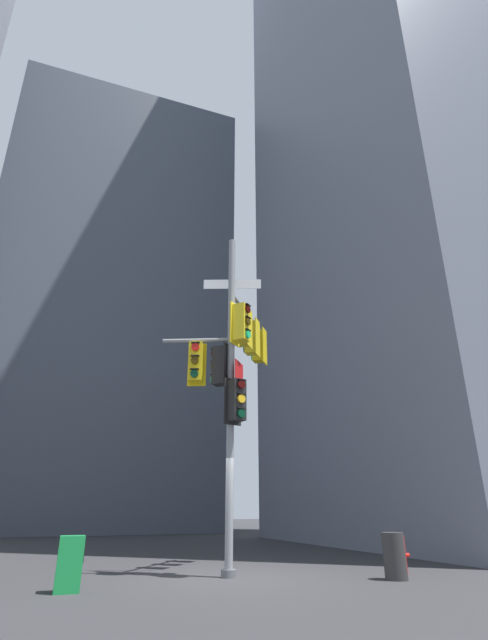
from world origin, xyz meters
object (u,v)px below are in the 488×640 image
(fire_hydrant, at_px, (401,552))
(newspaper_box, at_px, (70,564))
(signal_pole_assembly, at_px, (235,359))
(trash_bin, at_px, (394,556))

(fire_hydrant, xyz_separation_m, newspaper_box, (-7.35, -0.14, 0.01))
(fire_hydrant, bearing_deg, newspaper_box, -178.91)
(signal_pole_assembly, distance_m, fire_hydrant, 6.11)
(signal_pole_assembly, xyz_separation_m, trash_bin, (2.90, -2.09, -4.68))
(signal_pole_assembly, height_order, trash_bin, signal_pole_assembly)
(fire_hydrant, distance_m, newspaper_box, 7.35)
(signal_pole_assembly, bearing_deg, fire_hydrant, -18.77)
(fire_hydrant, bearing_deg, trash_bin, -134.33)
(fire_hydrant, bearing_deg, signal_pole_assembly, 161.23)
(signal_pole_assembly, relative_size, newspaper_box, 9.11)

